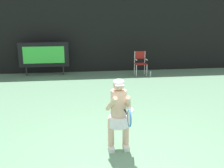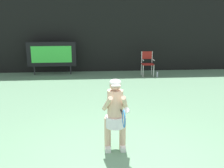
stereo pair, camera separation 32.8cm
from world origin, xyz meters
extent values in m
cube|color=slate|center=(0.00, 0.00, -0.01)|extent=(18.00, 22.00, 0.02)
cube|color=black|center=(0.00, 8.50, 1.80)|extent=(18.00, 0.12, 3.60)
cube|color=black|center=(-2.32, 7.87, 0.95)|extent=(2.20, 0.20, 1.10)
cube|color=#3CD344|center=(-2.32, 7.76, 0.95)|extent=(1.80, 0.01, 0.75)
cylinder|color=#2D2D33|center=(-3.14, 7.87, 0.20)|extent=(0.05, 0.05, 0.40)
cylinder|color=#2D2D33|center=(-1.49, 7.87, 0.20)|extent=(0.05, 0.05, 0.40)
cylinder|color=white|center=(1.75, 7.05, 0.26)|extent=(0.04, 0.04, 0.52)
cylinder|color=white|center=(2.23, 7.05, 0.26)|extent=(0.04, 0.04, 0.52)
cylinder|color=white|center=(1.75, 7.46, 0.26)|extent=(0.04, 0.04, 0.52)
cylinder|color=white|center=(2.23, 7.46, 0.26)|extent=(0.04, 0.04, 0.52)
cube|color=maroon|center=(1.99, 7.26, 0.54)|extent=(0.52, 0.44, 0.03)
cylinder|color=white|center=(1.75, 7.46, 0.80)|extent=(0.04, 0.04, 0.56)
cylinder|color=white|center=(2.23, 7.46, 0.80)|extent=(0.04, 0.04, 0.56)
cube|color=maroon|center=(1.99, 7.46, 0.91)|extent=(0.48, 0.02, 0.34)
cylinder|color=white|center=(1.75, 7.26, 0.74)|extent=(0.04, 0.44, 0.04)
cylinder|color=white|center=(2.23, 7.26, 0.74)|extent=(0.04, 0.44, 0.04)
cylinder|color=silver|center=(2.39, 7.00, 0.12)|extent=(0.07, 0.07, 0.24)
cylinder|color=black|center=(2.39, 7.00, 0.25)|extent=(0.03, 0.03, 0.03)
cube|color=white|center=(-0.24, 0.64, 0.04)|extent=(0.11, 0.26, 0.09)
cube|color=white|center=(0.06, 0.64, 0.04)|extent=(0.11, 0.26, 0.09)
cylinder|color=#DBB293|center=(-0.24, 0.69, 0.34)|extent=(0.13, 0.13, 0.68)
cylinder|color=#DBB293|center=(0.06, 0.69, 0.34)|extent=(0.13, 0.13, 0.68)
cylinder|color=white|center=(-0.09, 0.69, 0.60)|extent=(0.39, 0.39, 0.22)
cylinder|color=#DBB293|center=(-0.09, 0.69, 0.96)|extent=(0.31, 0.31, 0.56)
sphere|color=#DBB293|center=(-0.09, 0.69, 1.34)|extent=(0.22, 0.22, 0.22)
ellipsoid|color=white|center=(-0.09, 0.69, 1.40)|extent=(0.22, 0.22, 0.12)
cube|color=white|center=(-0.09, 0.59, 1.36)|extent=(0.17, 0.12, 0.02)
cylinder|color=#DBB293|center=(-0.25, 0.53, 1.03)|extent=(0.19, 0.46, 0.40)
cylinder|color=#DBB293|center=(0.08, 0.53, 1.03)|extent=(0.19, 0.46, 0.40)
cylinder|color=white|center=(0.10, 0.41, 0.93)|extent=(0.13, 0.13, 0.11)
cylinder|color=black|center=(0.01, 0.44, 0.88)|extent=(0.03, 0.28, 0.03)
torus|color=#2771BD|center=(0.01, 0.13, 0.88)|extent=(0.02, 0.31, 0.31)
ellipsoid|color=silver|center=(0.01, 0.13, 0.88)|extent=(0.01, 0.26, 0.26)
camera|label=1|loc=(-0.86, -4.04, 2.61)|focal=41.70mm
camera|label=2|loc=(-0.54, -4.08, 2.61)|focal=41.70mm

